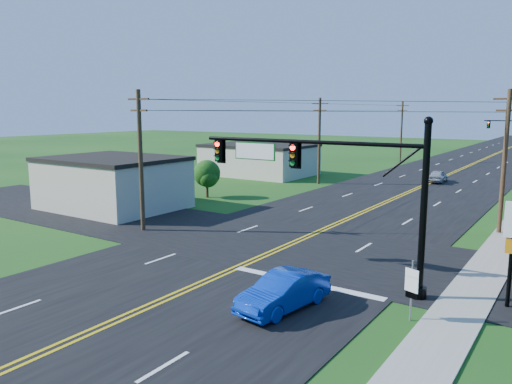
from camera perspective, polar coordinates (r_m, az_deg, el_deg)
The scene contains 14 objects.
ground at distance 20.16m, azimuth -14.82°, elevation -13.50°, with size 260.00×260.00×0.00m, color #143F12.
road_main at distance 64.15m, azimuth 20.89°, elevation 1.82°, with size 16.00×220.00×0.04m, color black.
road_cross at distance 28.99m, azimuth 3.33°, elevation -6.08°, with size 70.00×10.00×0.04m, color black.
signal_mast_main at distance 22.56m, azimuth 7.77°, elevation 1.69°, with size 11.30×0.60×7.48m.
cream_bldg_near at distance 41.04m, azimuth -16.02°, elevation 1.04°, with size 10.20×8.20×4.10m.
cream_bldg_far at distance 60.36m, azimuth 0.38°, elevation 3.75°, with size 12.20×9.20×3.70m.
utility_pole_left_a at distance 32.51m, azimuth -13.05°, elevation 3.80°, with size 1.80×0.28×9.00m.
utility_pole_left_b at distance 52.79m, azimuth 7.24°, elevation 6.00°, with size 1.80×0.28×9.00m.
utility_pole_left_c at distance 77.84m, azimuth 16.28°, elevation 6.75°, with size 1.80×0.28×9.00m.
utility_pole_right_a at distance 34.50m, azimuth 26.54°, elevation 3.37°, with size 1.80×0.28×9.00m.
tree_left at distance 44.57m, azimuth -5.63°, elevation 2.12°, with size 2.40×2.40×3.37m.
blue_car at distance 19.83m, azimuth 3.19°, elevation -11.36°, with size 1.50×4.31×1.42m, color #0830B1.
distant_car at distance 57.30m, azimuth 20.08°, elevation 1.68°, with size 1.54×3.82×1.30m, color #B6B7BB.
route_sign at distance 19.45m, azimuth 17.35°, elevation -10.23°, with size 0.55×0.23×2.31m.
Camera 1 is at (14.16, -12.09, 7.71)m, focal length 35.00 mm.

